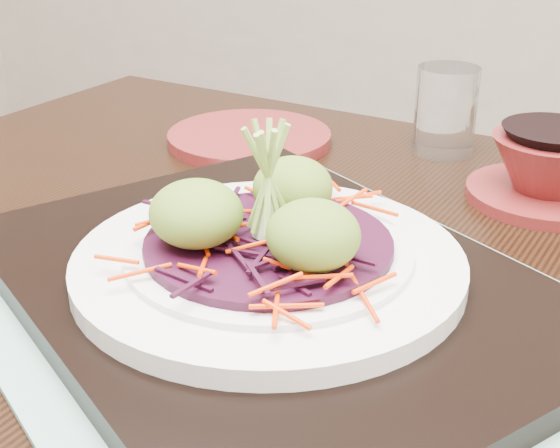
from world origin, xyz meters
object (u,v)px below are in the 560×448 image
at_px(dining_table, 344,355).
at_px(terracotta_bowl_set, 549,172).
at_px(white_plate, 269,261).
at_px(terracotta_side_plate, 249,138).
at_px(water_glass, 446,111).
at_px(serving_tray, 269,285).

distance_m(dining_table, terracotta_bowl_set, 0.26).
relative_size(white_plate, terracotta_side_plate, 1.51).
distance_m(terracotta_side_plate, terracotta_bowl_set, 0.33).
bearing_deg(terracotta_side_plate, dining_table, -49.24).
bearing_deg(dining_table, water_glass, 95.55).
xyz_separation_m(dining_table, water_glass, (0.01, 0.28, 0.14)).
bearing_deg(dining_table, terracotta_bowl_set, 63.47).
xyz_separation_m(white_plate, water_glass, (0.04, 0.37, 0.01)).
bearing_deg(dining_table, serving_tray, -103.34).
bearing_deg(terracotta_bowl_set, water_glass, 141.62).
xyz_separation_m(dining_table, serving_tray, (-0.03, -0.08, 0.10)).
bearing_deg(terracotta_side_plate, terracotta_bowl_set, -6.37).
relative_size(terracotta_side_plate, water_glass, 1.96).
distance_m(white_plate, terracotta_bowl_set, 0.32).
height_order(white_plate, terracotta_bowl_set, terracotta_bowl_set).
bearing_deg(terracotta_bowl_set, dining_table, -124.25).
distance_m(water_glass, terracotta_bowl_set, 0.15).
bearing_deg(water_glass, terracotta_bowl_set, -38.38).
xyz_separation_m(dining_table, terracotta_bowl_set, (0.13, 0.19, 0.12)).
height_order(terracotta_side_plate, terracotta_bowl_set, terracotta_bowl_set).
height_order(serving_tray, terracotta_side_plate, serving_tray).
bearing_deg(terracotta_bowl_set, white_plate, -120.57).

